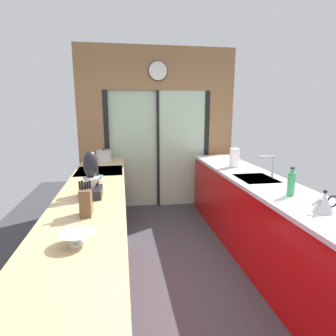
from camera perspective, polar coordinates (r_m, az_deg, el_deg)
name	(u,v)px	position (r m, az deg, el deg)	size (l,w,h in m)	color
ground_plane	(178,256)	(3.42, 2.17, -17.81)	(5.04, 7.60, 0.02)	#38383D
back_wall_unit	(158,119)	(4.74, -2.14, 10.04)	(2.64, 0.12, 2.70)	olive
left_counter_run	(93,244)	(2.74, -15.25, -15.00)	(0.62, 3.80, 0.92)	#AD0C0F
right_counter_run	(266,224)	(3.26, 19.54, -10.86)	(0.62, 3.80, 0.92)	#AD0C0F
sink_faucet	(271,163)	(3.36, 20.46, 0.99)	(0.19, 0.02, 0.26)	#B7BABC
oven_range	(101,205)	(3.77, -13.61, -7.43)	(0.60, 0.60, 0.92)	#B7BABC
mixing_bowl_near	(77,238)	(1.73, -18.35, -13.57)	(0.21, 0.21, 0.08)	silver
mixing_bowl_far	(97,179)	(3.05, -14.48, -2.24)	(0.14, 0.14, 0.07)	teal
knife_block	(86,202)	(2.14, -16.63, -6.67)	(0.09, 0.14, 0.27)	brown
stand_mixer	(92,179)	(2.56, -15.50, -2.24)	(0.17, 0.27, 0.42)	black
stock_pot	(104,155)	(4.32, -13.10, 2.54)	(0.23, 0.23, 0.19)	#B7BABC
kettle	(324,203)	(2.42, 29.59, -6.26)	(0.23, 0.15, 0.18)	#B7BABC
soap_bottle_far	(291,184)	(2.74, 24.12, -2.95)	(0.07, 0.07, 0.26)	#339E56
paper_towel_roll	(234,158)	(3.85, 13.57, 2.06)	(0.15, 0.15, 0.28)	#B7BABC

